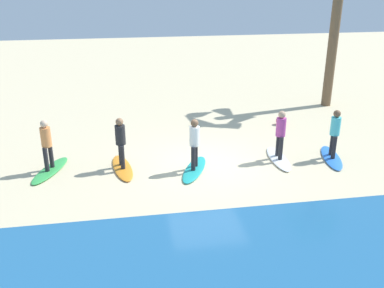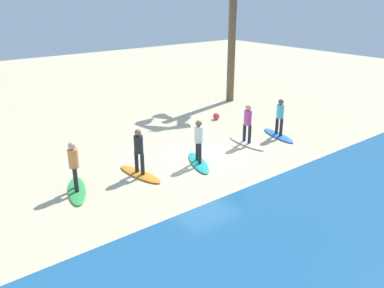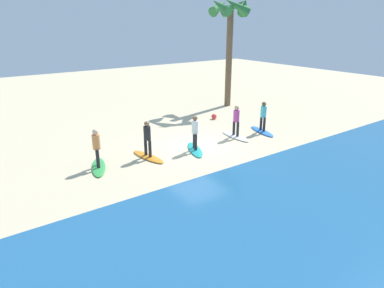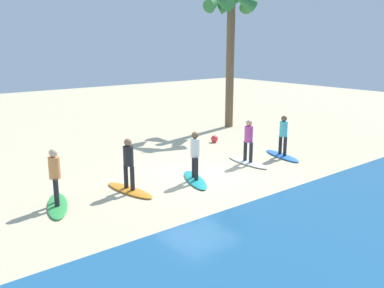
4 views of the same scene
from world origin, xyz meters
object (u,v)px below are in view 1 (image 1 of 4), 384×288
Objects in this scene: surfer_white at (281,131)px; surfer_green at (46,141)px; surfer_orange at (121,139)px; surfboard_green at (50,170)px; surfer_blue at (335,130)px; surfboard_orange at (122,168)px; surfboard_teal at (194,169)px; surfboard_blue at (331,158)px; beach_ball at (280,121)px; surfer_teal at (194,140)px; surfboard_white at (278,159)px.

surfer_white is 1.00× the size of surfer_green.
surfer_orange is 0.78× the size of surfboard_green.
surfer_blue is 1.83m from surfer_white.
surfboard_orange is 1.28× the size of surfer_green.
surfboard_teal is 1.00× the size of surfboard_orange.
surfboard_teal and surfboard_orange have the same top height.
surfer_white and surfer_green have the same top height.
surfboard_blue is 3.70m from beach_ball.
surfer_blue is 0.78× the size of surfboard_teal.
beach_ball is at bearing -138.24° from surfer_teal.
surfer_blue and surfer_white have the same top height.
surfboard_teal is 1.28× the size of surfer_green.
surfer_teal reaches higher than surfboard_green.
surfboard_white is (1.81, -0.22, 0.00)m from surfboard_blue.
surfboard_orange is (5.23, -0.13, -0.99)m from surfer_white.
surfboard_blue is 1.83m from surfboard_white.
surfboard_orange is at bearing -2.83° from surfer_blue.
surfer_white is at bearing 178.54° from surfer_orange.
surfboard_green is (9.32, -0.54, -0.99)m from surfer_blue.
surfboard_white is 1.28× the size of surfer_orange.
surfboard_orange is at bearing 175.10° from surfer_green.
surfer_orange reaches higher than surfboard_orange.
surfboard_blue is at bearing 86.43° from surfboard_white.
beach_ball is (-1.32, -3.45, 0.12)m from surfboard_white.
surfboard_green is (2.28, -0.20, 0.00)m from surfboard_orange.
surfer_orange reaches higher than surfboard_blue.
surfboard_blue is 7.12m from surfer_orange.
beach_ball is (-6.55, -3.32, -0.87)m from surfer_orange.
surfboard_white and surfboard_orange have the same top height.
surfer_green is 4.89× the size of beach_ball.
surfboard_white is 1.00× the size of surfboard_teal.
surfboard_blue and surfboard_white have the same top height.
surfboard_blue is 7.05m from surfboard_orange.
surfer_blue is 9.34m from surfer_green.
surfer_teal is at bearing 171.39° from surfer_green.
beach_ball is (-4.27, -3.81, 0.12)m from surfboard_teal.
surfer_blue is 2.08m from surfboard_white.
surfer_orange is at bearing -2.83° from surfer_blue.
beach_ball reaches higher than surfboard_white.
surfboard_white is 3.14m from surfer_teal.
surfer_blue is 7.12m from surfboard_orange.
surfboard_teal is (2.95, 0.36, -0.99)m from surfer_white.
surfboard_teal is 1.28× the size of surfer_orange.
surfer_green reaches higher than surfboard_blue.
surfboard_teal is at bearing 167.75° from surfer_orange.
surfer_green is (9.32, -0.54, 0.00)m from surfer_blue.
surfboard_green is (9.32, -0.54, 0.00)m from surfboard_blue.
surfer_blue is at bearing 173.22° from surfer_white.
surfer_teal is 1.00× the size of surfer_green.
surfer_blue is 1.00× the size of surfer_green.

